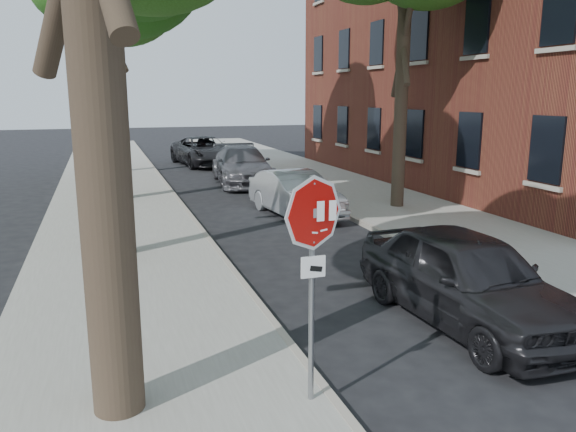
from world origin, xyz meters
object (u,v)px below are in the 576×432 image
Objects in this scene: tree_far at (93,8)px; car_a at (467,278)px; car_d at (204,151)px; car_b at (295,194)px; car_c at (242,165)px; stop_sign at (313,246)px.

car_a is at bearing -74.99° from tree_far.
car_d is (-0.28, 21.76, -0.01)m from car_a.
car_a reaches higher than car_b.
tree_far is 2.29× the size of car_b.
tree_far reaches higher than car_b.
car_c reaches higher than car_b.
car_a is (3.21, 1.60, -1.20)m from stop_sign.
car_a reaches higher than car_d.
car_d is at bearing 98.27° from car_c.
car_d is at bearing 24.17° from tree_far.
car_c is at bearing 83.08° from car_b.
car_b is at bearing -64.27° from tree_far.
tree_far is 8.45m from car_d.
car_c is at bearing -93.91° from car_d.
stop_sign is 23.57m from car_d.
tree_far reaches higher than stop_sign.
stop_sign is 0.49× the size of car_d.
car_b is at bearing -84.91° from car_c.
tree_far reaches higher than car_d.
stop_sign is 10.70m from car_b.
stop_sign is 0.59× the size of car_a.
car_c is (0.00, 6.61, 0.08)m from car_b.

